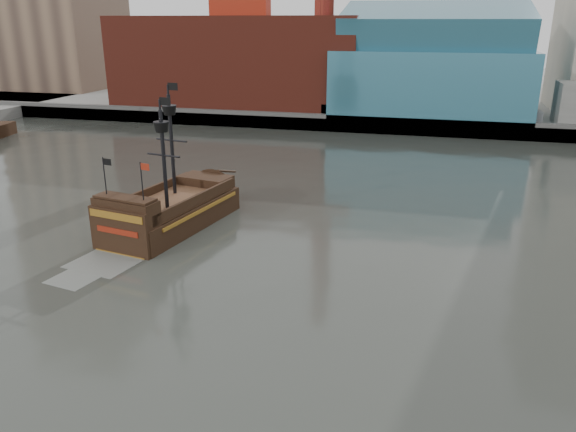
# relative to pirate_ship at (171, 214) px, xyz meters

# --- Properties ---
(ground) EXTENTS (400.00, 400.00, 0.00)m
(ground) POSITION_rel_pirate_ship_xyz_m (9.34, -17.01, -1.13)
(ground) COLOR #2C2F2A
(ground) RESTS_ON ground
(promenade_far) EXTENTS (220.00, 60.00, 2.00)m
(promenade_far) POSITION_rel_pirate_ship_xyz_m (9.34, 74.99, -0.13)
(promenade_far) COLOR slate
(promenade_far) RESTS_ON ground
(seawall) EXTENTS (220.00, 1.00, 2.60)m
(seawall) POSITION_rel_pirate_ship_xyz_m (9.34, 45.49, 0.17)
(seawall) COLOR #4C4C49
(seawall) RESTS_ON ground
(pirate_ship) EXTENTS (7.87, 17.28, 12.47)m
(pirate_ship) POSITION_rel_pirate_ship_xyz_m (0.00, 0.00, 0.00)
(pirate_ship) COLOR black
(pirate_ship) RESTS_ON ground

